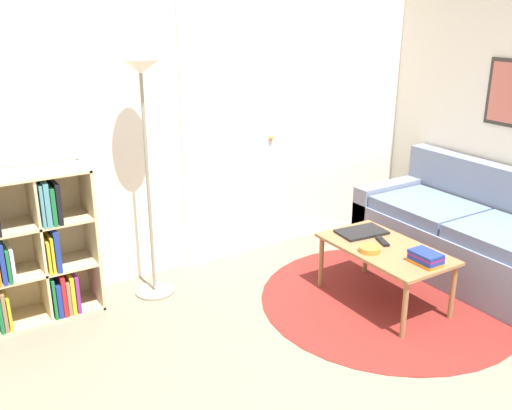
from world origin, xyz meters
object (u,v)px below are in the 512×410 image
(bookshelf, at_px, (7,254))
(floor_lamp, at_px, (143,111))
(coffee_table, at_px, (385,253))
(laptop, at_px, (362,232))
(bowl, at_px, (370,249))
(couch, at_px, (476,239))

(bookshelf, bearing_deg, floor_lamp, -6.43)
(coffee_table, xyz_separation_m, laptop, (0.03, 0.28, 0.06))
(floor_lamp, distance_m, bowl, 1.81)
(couch, bearing_deg, coffee_table, 178.46)
(bookshelf, relative_size, floor_lamp, 0.63)
(coffee_table, bearing_deg, bookshelf, 154.15)
(floor_lamp, relative_size, couch, 0.92)
(couch, xyz_separation_m, coffee_table, (-0.97, 0.03, 0.10))
(couch, distance_m, bowl, 1.13)
(floor_lamp, bearing_deg, bookshelf, 173.57)
(couch, height_order, bowl, couch)
(laptop, height_order, bowl, bowl)
(floor_lamp, bearing_deg, couch, -24.09)
(bookshelf, height_order, bowl, bookshelf)
(couch, bearing_deg, bowl, 178.56)
(bookshelf, bearing_deg, laptop, -19.61)
(bookshelf, relative_size, coffee_table, 1.14)
(floor_lamp, distance_m, couch, 2.75)
(bookshelf, height_order, floor_lamp, floor_lamp)
(bookshelf, distance_m, laptop, 2.48)
(couch, distance_m, laptop, 1.00)
(bookshelf, xyz_separation_m, couch, (3.27, -1.14, -0.22))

